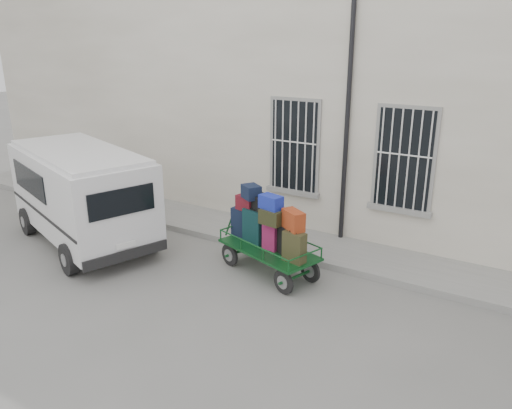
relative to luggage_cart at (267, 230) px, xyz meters
name	(u,v)px	position (x,y,z in m)	size (l,w,h in m)	color
ground	(243,280)	(-0.23, -0.57, -0.96)	(80.00, 80.00, 0.00)	slate
building	(350,105)	(-0.22, 4.92, 2.04)	(24.00, 5.15, 6.00)	#BCB5A0
sidewalk	(292,242)	(-0.23, 1.63, -0.89)	(24.00, 1.70, 0.15)	gray
luggage_cart	(267,230)	(0.00, 0.00, 0.00)	(2.64, 1.62, 1.84)	black
van	(81,190)	(-4.61, -0.88, 0.37)	(4.95, 3.32, 2.32)	white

